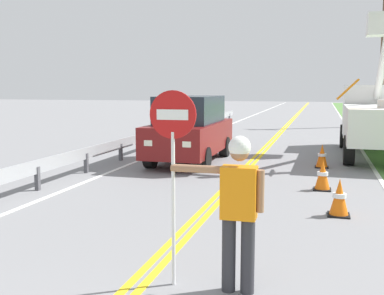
{
  "coord_description": "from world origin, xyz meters",
  "views": [
    {
      "loc": [
        2.07,
        -1.08,
        2.36
      ],
      "look_at": [
        -0.34,
        7.44,
        1.2
      ],
      "focal_mm": 42.83,
      "sensor_mm": 36.0,
      "label": 1
    }
  ],
  "objects_px": {
    "traffic_cone_lead": "(339,198)",
    "oncoming_suv_nearest": "(190,129)",
    "traffic_cone_tail": "(322,156)",
    "utility_bucket_truck": "(378,115)",
    "traffic_cone_mid": "(323,176)",
    "flagger_worker": "(238,204)",
    "stop_sign_paddle": "(173,144)",
    "utility_pole_mid": "(383,53)"
  },
  "relations": [
    {
      "from": "traffic_cone_lead",
      "to": "utility_bucket_truck",
      "type": "bearing_deg",
      "value": 79.78
    },
    {
      "from": "oncoming_suv_nearest",
      "to": "traffic_cone_mid",
      "type": "relative_size",
      "value": 6.59
    },
    {
      "from": "traffic_cone_mid",
      "to": "traffic_cone_lead",
      "type": "bearing_deg",
      "value": -82.21
    },
    {
      "from": "flagger_worker",
      "to": "utility_bucket_truck",
      "type": "distance_m",
      "value": 12.54
    },
    {
      "from": "stop_sign_paddle",
      "to": "traffic_cone_mid",
      "type": "xyz_separation_m",
      "value": [
        1.72,
        5.84,
        -1.37
      ]
    },
    {
      "from": "oncoming_suv_nearest",
      "to": "traffic_cone_lead",
      "type": "height_order",
      "value": "oncoming_suv_nearest"
    },
    {
      "from": "utility_bucket_truck",
      "to": "stop_sign_paddle",
      "type": "bearing_deg",
      "value": -106.23
    },
    {
      "from": "utility_bucket_truck",
      "to": "utility_pole_mid",
      "type": "distance_m",
      "value": 13.33
    },
    {
      "from": "oncoming_suv_nearest",
      "to": "utility_pole_mid",
      "type": "height_order",
      "value": "utility_pole_mid"
    },
    {
      "from": "stop_sign_paddle",
      "to": "traffic_cone_lead",
      "type": "relative_size",
      "value": 3.33
    },
    {
      "from": "oncoming_suv_nearest",
      "to": "traffic_cone_tail",
      "type": "xyz_separation_m",
      "value": [
        4.07,
        0.01,
        -0.72
      ]
    },
    {
      "from": "utility_bucket_truck",
      "to": "oncoming_suv_nearest",
      "type": "bearing_deg",
      "value": -151.09
    },
    {
      "from": "utility_bucket_truck",
      "to": "oncoming_suv_nearest",
      "type": "xyz_separation_m",
      "value": [
        -5.92,
        -3.27,
        -0.34
      ]
    },
    {
      "from": "flagger_worker",
      "to": "oncoming_suv_nearest",
      "type": "relative_size",
      "value": 0.4
    },
    {
      "from": "stop_sign_paddle",
      "to": "traffic_cone_tail",
      "type": "relative_size",
      "value": 3.33
    },
    {
      "from": "oncoming_suv_nearest",
      "to": "stop_sign_paddle",
      "type": "bearing_deg",
      "value": -75.24
    },
    {
      "from": "oncoming_suv_nearest",
      "to": "utility_pole_mid",
      "type": "distance_m",
      "value": 18.11
    },
    {
      "from": "flagger_worker",
      "to": "stop_sign_paddle",
      "type": "distance_m",
      "value": 1.02
    },
    {
      "from": "utility_pole_mid",
      "to": "utility_bucket_truck",
      "type": "bearing_deg",
      "value": -96.71
    },
    {
      "from": "traffic_cone_mid",
      "to": "utility_pole_mid",
      "type": "bearing_deg",
      "value": 80.13
    },
    {
      "from": "flagger_worker",
      "to": "stop_sign_paddle",
      "type": "xyz_separation_m",
      "value": [
        -0.77,
        -0.01,
        0.66
      ]
    },
    {
      "from": "traffic_cone_lead",
      "to": "traffic_cone_mid",
      "type": "distance_m",
      "value": 2.18
    },
    {
      "from": "oncoming_suv_nearest",
      "to": "traffic_cone_mid",
      "type": "bearing_deg",
      "value": -37.36
    },
    {
      "from": "utility_bucket_truck",
      "to": "traffic_cone_mid",
      "type": "height_order",
      "value": "utility_bucket_truck"
    },
    {
      "from": "traffic_cone_lead",
      "to": "oncoming_suv_nearest",
      "type": "bearing_deg",
      "value": 129.68
    },
    {
      "from": "utility_bucket_truck",
      "to": "traffic_cone_lead",
      "type": "height_order",
      "value": "utility_bucket_truck"
    },
    {
      "from": "flagger_worker",
      "to": "utility_pole_mid",
      "type": "bearing_deg",
      "value": 80.27
    },
    {
      "from": "flagger_worker",
      "to": "traffic_cone_tail",
      "type": "bearing_deg",
      "value": 84.02
    },
    {
      "from": "utility_bucket_truck",
      "to": "oncoming_suv_nearest",
      "type": "relative_size",
      "value": 1.48
    },
    {
      "from": "oncoming_suv_nearest",
      "to": "traffic_cone_lead",
      "type": "distance_m",
      "value": 6.9
    },
    {
      "from": "flagger_worker",
      "to": "utility_pole_mid",
      "type": "height_order",
      "value": "utility_pole_mid"
    },
    {
      "from": "stop_sign_paddle",
      "to": "traffic_cone_mid",
      "type": "height_order",
      "value": "stop_sign_paddle"
    },
    {
      "from": "traffic_cone_tail",
      "to": "utility_bucket_truck",
      "type": "bearing_deg",
      "value": 60.4
    },
    {
      "from": "flagger_worker",
      "to": "utility_bucket_truck",
      "type": "height_order",
      "value": "utility_bucket_truck"
    },
    {
      "from": "utility_bucket_truck",
      "to": "flagger_worker",
      "type": "bearing_deg",
      "value": -102.87
    },
    {
      "from": "utility_bucket_truck",
      "to": "traffic_cone_lead",
      "type": "bearing_deg",
      "value": -100.22
    },
    {
      "from": "utility_pole_mid",
      "to": "flagger_worker",
      "type": "bearing_deg",
      "value": -99.73
    },
    {
      "from": "utility_bucket_truck",
      "to": "utility_pole_mid",
      "type": "height_order",
      "value": "utility_pole_mid"
    },
    {
      "from": "utility_pole_mid",
      "to": "traffic_cone_mid",
      "type": "height_order",
      "value": "utility_pole_mid"
    },
    {
      "from": "oncoming_suv_nearest",
      "to": "traffic_cone_lead",
      "type": "bearing_deg",
      "value": -50.32
    },
    {
      "from": "oncoming_suv_nearest",
      "to": "flagger_worker",
      "type": "bearing_deg",
      "value": -70.72
    },
    {
      "from": "oncoming_suv_nearest",
      "to": "traffic_cone_tail",
      "type": "relative_size",
      "value": 6.59
    }
  ]
}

